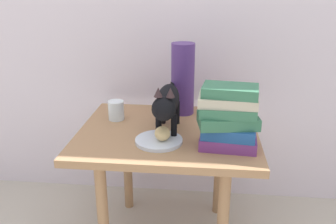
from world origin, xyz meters
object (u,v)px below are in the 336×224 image
object	(u,v)px
plate	(159,141)
cat	(168,102)
bread_roll	(162,133)
side_table	(168,147)
book_stack	(228,118)
green_vase	(183,79)
candle_jar	(116,111)

from	to	relation	value
plate	cat	distance (m)	0.16
cat	bread_roll	bearing A→B (deg)	-95.74
side_table	plate	xyz separation A→B (m)	(-0.02, -0.12, 0.08)
book_stack	green_vase	distance (m)	0.40
green_vase	bread_roll	bearing A→B (deg)	-98.96
book_stack	candle_jar	world-z (taller)	book_stack
plate	candle_jar	xyz separation A→B (m)	(-0.22, 0.22, 0.03)
side_table	book_stack	world-z (taller)	book_stack
candle_jar	side_table	bearing A→B (deg)	-22.33
cat	green_vase	xyz separation A→B (m)	(0.04, 0.24, 0.03)
side_table	book_stack	bearing A→B (deg)	-30.43
side_table	green_vase	world-z (taller)	green_vase
side_table	green_vase	xyz separation A→B (m)	(0.05, 0.22, 0.24)
side_table	plate	bearing A→B (deg)	-100.48
bread_roll	candle_jar	bearing A→B (deg)	136.01
plate	book_stack	bearing A→B (deg)	-3.24
side_table	green_vase	bearing A→B (deg)	78.16
green_vase	candle_jar	distance (m)	0.33
side_table	candle_jar	distance (m)	0.28
candle_jar	book_stack	bearing A→B (deg)	-26.46
plate	green_vase	distance (m)	0.38
bread_roll	green_vase	xyz separation A→B (m)	(0.05, 0.34, 0.12)
cat	plate	bearing A→B (deg)	-104.21
plate	candle_jar	distance (m)	0.31
side_table	candle_jar	world-z (taller)	candle_jar
side_table	book_stack	distance (m)	0.33
side_table	bread_roll	bearing A→B (deg)	-93.91
plate	book_stack	xyz separation A→B (m)	(0.26, -0.01, 0.11)
plate	cat	world-z (taller)	cat
green_vase	plate	bearing A→B (deg)	-101.35
cat	candle_jar	world-z (taller)	cat
plate	bread_roll	world-z (taller)	bread_roll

